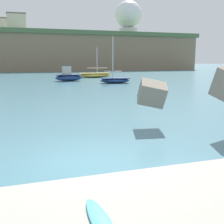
{
  "coord_description": "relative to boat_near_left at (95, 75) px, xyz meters",
  "views": [
    {
      "loc": [
        -1.81,
        -8.54,
        3.11
      ],
      "look_at": [
        1.24,
        0.5,
        1.4
      ],
      "focal_mm": 46.71,
      "sensor_mm": 36.0,
      "label": 1
    }
  ],
  "objects": [
    {
      "name": "boat_mid_right",
      "position": [
        -6.09,
        -7.35,
        0.28
      ],
      "size": [
        4.04,
        1.81,
        2.34
      ],
      "color": "navy",
      "rests_on": "ground"
    },
    {
      "name": "boat_near_left",
      "position": [
        0.0,
        0.0,
        0.0
      ],
      "size": [
        6.12,
        2.31,
        5.31
      ],
      "color": "#EAC64C",
      "rests_on": "ground"
    },
    {
      "name": "breakwater_jetty",
      "position": [
        -13.22,
        -40.6,
        0.84
      ],
      "size": [
        32.23,
        7.54,
        2.94
      ],
      "color": "#3D3A38",
      "rests_on": "ground"
    },
    {
      "name": "boat_near_centre",
      "position": [
        -0.79,
        -13.35,
        -0.02
      ],
      "size": [
        4.23,
        2.47,
        6.19
      ],
      "color": "navy",
      "rests_on": "ground"
    },
    {
      "name": "station_building_west",
      "position": [
        -17.03,
        57.99,
        13.65
      ],
      "size": [
        5.76,
        7.62,
        5.69
      ],
      "color": "#B2ADA3",
      "rests_on": "headland_bluff"
    },
    {
      "name": "radar_dome",
      "position": [
        23.23,
        42.32,
        16.9
      ],
      "size": [
        8.84,
        8.84,
        11.11
      ],
      "color": "silver",
      "rests_on": "headland_bluff"
    },
    {
      "name": "ground_plane",
      "position": [
        -12.07,
        -42.3,
        -0.45
      ],
      "size": [
        400.0,
        400.0,
        0.0
      ],
      "primitive_type": "plane",
      "color": "#42707F"
    },
    {
      "name": "station_building_central",
      "position": [
        -12.06,
        45.38,
        13.69
      ],
      "size": [
        5.65,
        4.71,
        5.77
      ],
      "color": "beige",
      "rests_on": "headland_bluff"
    },
    {
      "name": "headland_bluff",
      "position": [
        -1.4,
        48.16,
        5.19
      ],
      "size": [
        87.04,
        37.34,
        11.24
      ],
      "color": "#847056",
      "rests_on": "ground"
    }
  ]
}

